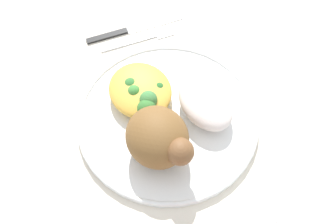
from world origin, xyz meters
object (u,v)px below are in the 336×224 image
at_px(rice_pile, 205,103).
at_px(knife, 127,30).
at_px(fork, 142,39).
at_px(mac_cheese_with_broccoli, 141,91).
at_px(roasted_chicken, 159,138).
at_px(plate, 168,117).

xyz_separation_m(rice_pile, knife, (-0.23, -0.03, -0.03)).
distance_m(rice_pile, fork, 0.20).
relative_size(rice_pile, mac_cheese_with_broccoli, 0.94).
distance_m(fork, knife, 0.04).
bearing_deg(mac_cheese_with_broccoli, fork, 153.17).
bearing_deg(roasted_chicken, mac_cheese_with_broccoli, 169.25).
bearing_deg(plate, rice_pile, 71.80).
bearing_deg(mac_cheese_with_broccoli, rice_pile, 48.05).
distance_m(plate, rice_pile, 0.07).
height_order(rice_pile, knife, rice_pile).
bearing_deg(knife, fork, 26.30).
xyz_separation_m(plate, mac_cheese_with_broccoli, (-0.05, -0.02, 0.02)).
xyz_separation_m(fork, knife, (-0.03, -0.02, 0.00)).
distance_m(roasted_chicken, fork, 0.24).
bearing_deg(rice_pile, knife, -171.96).
bearing_deg(roasted_chicken, knife, 165.68).
bearing_deg(knife, rice_pile, 8.04).
relative_size(plate, knife, 1.54).
distance_m(plate, fork, 0.18).
distance_m(mac_cheese_with_broccoli, knife, 0.17).
bearing_deg(fork, plate, -13.15).
height_order(plate, rice_pile, rice_pile).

